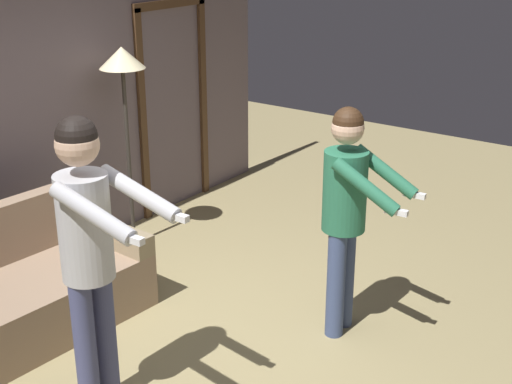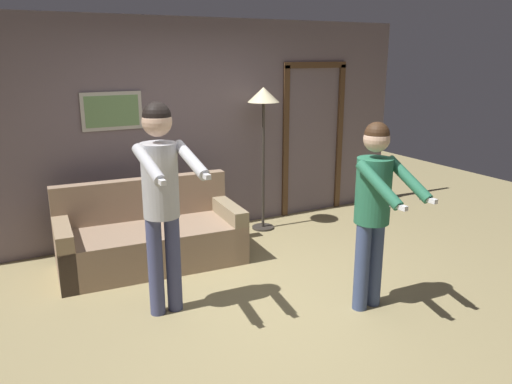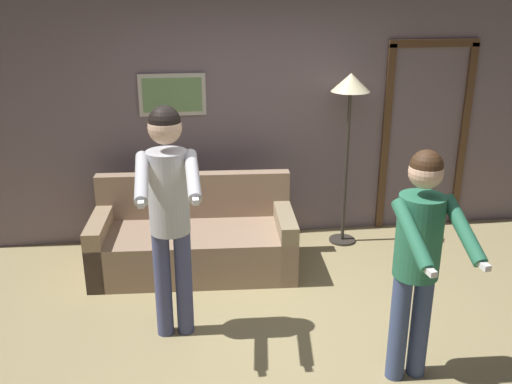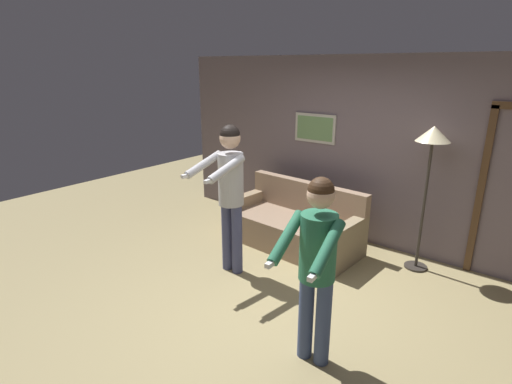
{
  "view_description": "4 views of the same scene",
  "coord_description": "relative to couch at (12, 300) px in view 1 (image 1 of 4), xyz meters",
  "views": [
    {
      "loc": [
        -3.22,
        -2.63,
        2.78
      ],
      "look_at": [
        0.1,
        -0.25,
        1.22
      ],
      "focal_mm": 50.0,
      "sensor_mm": 36.0,
      "label": 1
    },
    {
      "loc": [
        -2.0,
        -3.6,
        2.18
      ],
      "look_at": [
        -0.11,
        -0.07,
        1.07
      ],
      "focal_mm": 35.0,
      "sensor_mm": 36.0,
      "label": 2
    },
    {
      "loc": [
        -0.73,
        -3.69,
        2.6
      ],
      "look_at": [
        -0.23,
        -0.06,
        1.27
      ],
      "focal_mm": 40.0,
      "sensor_mm": 36.0,
      "label": 3
    },
    {
      "loc": [
        2.18,
        -3.08,
        2.46
      ],
      "look_at": [
        -0.2,
        -0.07,
        1.23
      ],
      "focal_mm": 28.0,
      "sensor_mm": 36.0,
      "label": 4
    }
  ],
  "objects": [
    {
      "name": "couch",
      "position": [
        0.0,
        0.0,
        0.0
      ],
      "size": [
        1.95,
        0.97,
        0.87
      ],
      "color": "#967A62",
      "rests_on": "ground_plane"
    },
    {
      "name": "torchiere_lamp",
      "position": [
        1.6,
        0.4,
        1.27
      ],
      "size": [
        0.39,
        0.39,
        1.8
      ],
      "color": "#332D28",
      "rests_on": "ground_plane"
    },
    {
      "name": "back_wall_assembly",
      "position": [
        0.66,
        0.78,
        1.02
      ],
      "size": [
        6.4,
        0.1,
        2.6
      ],
      "color": "#6A5B63",
      "rests_on": "ground_plane"
    },
    {
      "name": "person_standing_right",
      "position": [
        1.41,
        -1.86,
        0.71
      ],
      "size": [
        0.47,
        0.67,
        1.65
      ],
      "color": "#3D4C76",
      "rests_on": "ground_plane"
    },
    {
      "name": "ground_plane",
      "position": [
        0.64,
        -1.34,
        -0.28
      ],
      "size": [
        12.0,
        12.0,
        0.0
      ],
      "primitive_type": "plane",
      "color": "#9B8B5E"
    },
    {
      "name": "person_standing_left",
      "position": [
        -0.19,
        -1.11,
        0.85
      ],
      "size": [
        0.44,
        0.76,
        1.82
      ],
      "color": "#444972",
      "rests_on": "ground_plane"
    }
  ]
}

